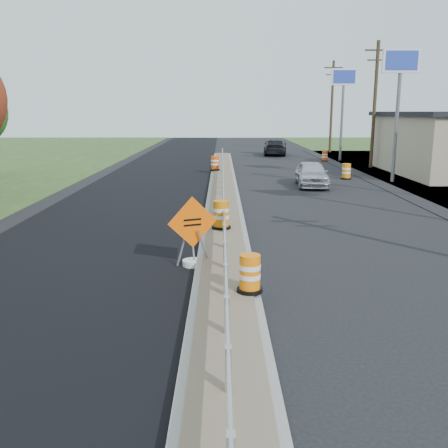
{
  "coord_description": "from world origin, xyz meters",
  "views": [
    {
      "loc": [
        -0.1,
        -14.67,
        4.27
      ],
      "look_at": [
        -0.02,
        -0.65,
        1.1
      ],
      "focal_mm": 40.0,
      "sensor_mm": 36.0,
      "label": 1
    }
  ],
  "objects_px": {
    "caution_sign": "(193,249)",
    "barrel_median_near": "(250,274)",
    "car_silver": "(312,174)",
    "car_dark_far": "(275,147)",
    "barrel_shoulder_far": "(325,156)",
    "barrel_median_far": "(215,164)",
    "barrel_shoulder_mid": "(346,172)",
    "barrel_median_mid": "(221,215)"
  },
  "relations": [
    {
      "from": "caution_sign",
      "to": "barrel_median_near",
      "type": "relative_size",
      "value": 2.27
    },
    {
      "from": "car_silver",
      "to": "car_dark_far",
      "type": "distance_m",
      "value": 21.54
    },
    {
      "from": "barrel_median_near",
      "to": "barrel_shoulder_far",
      "type": "height_order",
      "value": "barrel_median_near"
    },
    {
      "from": "barrel_median_far",
      "to": "barrel_shoulder_far",
      "type": "distance_m",
      "value": 13.1
    },
    {
      "from": "barrel_median_far",
      "to": "barrel_shoulder_far",
      "type": "bearing_deg",
      "value": 43.17
    },
    {
      "from": "car_dark_far",
      "to": "barrel_shoulder_mid",
      "type": "bearing_deg",
      "value": 104.92
    },
    {
      "from": "barrel_median_mid",
      "to": "barrel_median_near",
      "type": "bearing_deg",
      "value": -84.09
    },
    {
      "from": "barrel_median_far",
      "to": "car_silver",
      "type": "height_order",
      "value": "car_silver"
    },
    {
      "from": "barrel_median_mid",
      "to": "car_silver",
      "type": "bearing_deg",
      "value": 65.74
    },
    {
      "from": "car_silver",
      "to": "barrel_shoulder_far",
      "type": "bearing_deg",
      "value": 79.32
    },
    {
      "from": "barrel_median_near",
      "to": "barrel_median_mid",
      "type": "height_order",
      "value": "barrel_median_mid"
    },
    {
      "from": "caution_sign",
      "to": "barrel_median_near",
      "type": "distance_m",
      "value": 3.06
    },
    {
      "from": "caution_sign",
      "to": "car_dark_far",
      "type": "distance_m",
      "value": 37.39
    },
    {
      "from": "barrel_median_mid",
      "to": "barrel_shoulder_mid",
      "type": "bearing_deg",
      "value": 61.54
    },
    {
      "from": "barrel_median_far",
      "to": "barrel_shoulder_mid",
      "type": "xyz_separation_m",
      "value": [
        8.52,
        -2.97,
        -0.23
      ]
    },
    {
      "from": "car_dark_far",
      "to": "barrel_median_mid",
      "type": "bearing_deg",
      "value": 87.41
    },
    {
      "from": "caution_sign",
      "to": "car_silver",
      "type": "distance_m",
      "value": 16.48
    },
    {
      "from": "barrel_median_near",
      "to": "barrel_median_far",
      "type": "height_order",
      "value": "barrel_median_far"
    },
    {
      "from": "caution_sign",
      "to": "barrel_shoulder_mid",
      "type": "relative_size",
      "value": 2.0
    },
    {
      "from": "barrel_median_mid",
      "to": "barrel_shoulder_far",
      "type": "height_order",
      "value": "barrel_median_mid"
    },
    {
      "from": "barrel_median_near",
      "to": "barrel_median_far",
      "type": "distance_m",
      "value": 24.23
    },
    {
      "from": "barrel_median_near",
      "to": "caution_sign",
      "type": "bearing_deg",
      "value": 118.36
    },
    {
      "from": "caution_sign",
      "to": "barrel_shoulder_far",
      "type": "height_order",
      "value": "caution_sign"
    },
    {
      "from": "car_silver",
      "to": "car_dark_far",
      "type": "xyz_separation_m",
      "value": [
        0.15,
        21.54,
        0.05
      ]
    },
    {
      "from": "barrel_median_far",
      "to": "car_dark_far",
      "type": "distance_m",
      "value": 16.43
    },
    {
      "from": "caution_sign",
      "to": "barrel_median_far",
      "type": "height_order",
      "value": "caution_sign"
    },
    {
      "from": "barrel_shoulder_mid",
      "to": "car_dark_far",
      "type": "xyz_separation_m",
      "value": [
        -2.66,
        18.32,
        0.31
      ]
    },
    {
      "from": "barrel_median_mid",
      "to": "car_silver",
      "type": "xyz_separation_m",
      "value": [
        5.26,
        11.67,
        0.03
      ]
    },
    {
      "from": "caution_sign",
      "to": "barrel_median_far",
      "type": "distance_m",
      "value": 21.52
    },
    {
      "from": "caution_sign",
      "to": "barrel_median_near",
      "type": "height_order",
      "value": "caution_sign"
    },
    {
      "from": "caution_sign",
      "to": "barrel_shoulder_mid",
      "type": "xyz_separation_m",
      "value": [
        8.87,
        18.55,
        -0.03
      ]
    },
    {
      "from": "barrel_median_mid",
      "to": "car_dark_far",
      "type": "bearing_deg",
      "value": 80.74
    },
    {
      "from": "barrel_median_far",
      "to": "car_silver",
      "type": "distance_m",
      "value": 8.42
    },
    {
      "from": "caution_sign",
      "to": "barrel_shoulder_far",
      "type": "distance_m",
      "value": 32.05
    },
    {
      "from": "barrel_median_mid",
      "to": "barrel_shoulder_far",
      "type": "xyz_separation_m",
      "value": [
        9.11,
        26.82,
        -0.29
      ]
    },
    {
      "from": "barrel_median_near",
      "to": "barrel_shoulder_far",
      "type": "bearing_deg",
      "value": 75.71
    },
    {
      "from": "barrel_shoulder_far",
      "to": "car_dark_far",
      "type": "distance_m",
      "value": 7.39
    },
    {
      "from": "barrel_shoulder_far",
      "to": "car_silver",
      "type": "bearing_deg",
      "value": -104.24
    },
    {
      "from": "barrel_median_mid",
      "to": "car_dark_far",
      "type": "relative_size",
      "value": 0.18
    },
    {
      "from": "barrel_median_near",
      "to": "car_dark_far",
      "type": "relative_size",
      "value": 0.16
    },
    {
      "from": "barrel_median_near",
      "to": "barrel_shoulder_mid",
      "type": "height_order",
      "value": "barrel_median_near"
    },
    {
      "from": "barrel_median_near",
      "to": "barrel_shoulder_mid",
      "type": "xyz_separation_m",
      "value": [
        7.42,
        21.24,
        -0.17
      ]
    }
  ]
}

